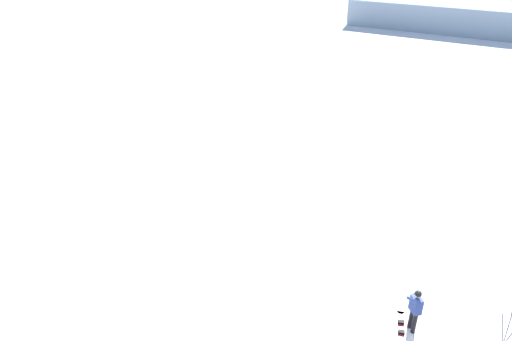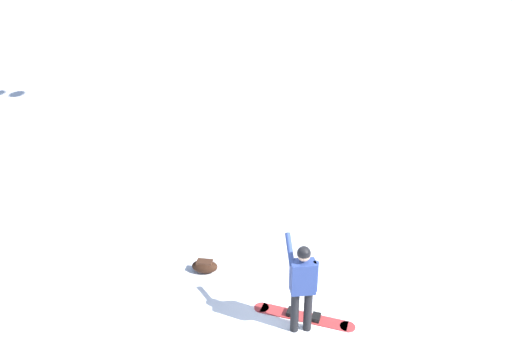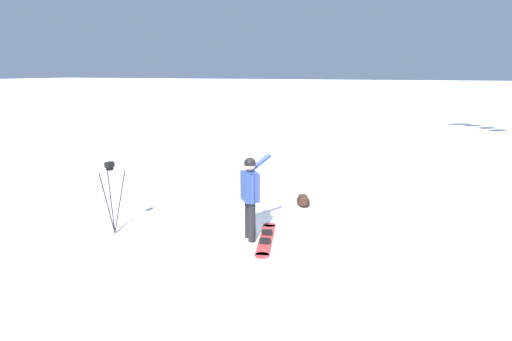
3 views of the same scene
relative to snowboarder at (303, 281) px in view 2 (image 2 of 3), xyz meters
The scene contains 4 objects.
ground_plane 1.01m from the snowboarder, 140.39° to the right, with size 300.00×300.00×0.00m, color white.
snowboarder is the anchor object (origin of this frame).
snowboard 1.00m from the snowboarder, 161.84° to the right, with size 0.64×1.75×0.10m.
gear_bag_large 2.56m from the snowboarder, 100.09° to the right, with size 0.50×0.60×0.25m.
Camera 2 is at (5.97, 3.01, 5.62)m, focal length 33.72 mm.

